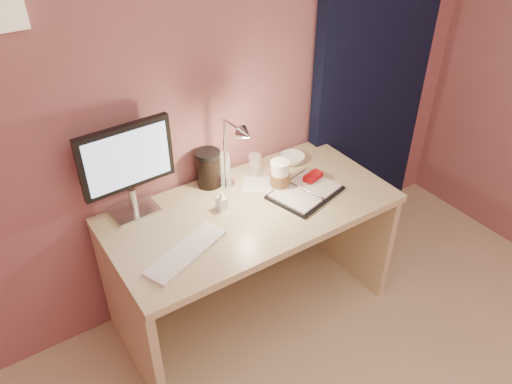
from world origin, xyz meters
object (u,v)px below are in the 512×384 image
desk (244,234)px  dark_jar (209,170)px  monitor (127,163)px  desk_lamp (234,152)px  clear_cup (255,165)px  coffee_cup (280,176)px  keyboard (187,252)px  planner (306,191)px  product_box (221,166)px  bowl (292,159)px  lotion_bottle (221,201)px

desk → dark_jar: (-0.08, 0.21, 0.31)m
monitor → desk_lamp: (0.47, -0.14, -0.03)m
desk_lamp → clear_cup: bearing=22.0°
coffee_cup → desk_lamp: (-0.22, 0.08, 0.17)m
dark_jar → desk_lamp: 0.23m
clear_cup → keyboard: bearing=-148.9°
planner → dark_jar: bearing=123.0°
planner → coffee_cup: 0.15m
planner → product_box: 0.46m
bowl → desk_lamp: size_ratio=0.36×
desk → lotion_bottle: 0.30m
coffee_cup → desk_lamp: desk_lamp is taller
coffee_cup → dark_jar: size_ratio=0.93×
desk → clear_cup: 0.36m
dark_jar → lotion_bottle: bearing=-103.6°
planner → clear_cup: clear_cup is taller
monitor → bowl: (0.89, -0.05, -0.25)m
planner → clear_cup: 0.31m
coffee_cup → lotion_bottle: 0.33m
desk → desk_lamp: (-0.02, 0.05, 0.47)m
keyboard → desk_lamp: desk_lamp is taller
keyboard → product_box: (0.43, 0.44, 0.06)m
coffee_cup → lotion_bottle: (-0.33, 0.02, -0.03)m
monitor → planner: monitor is taller
keyboard → clear_cup: size_ratio=3.47×
bowl → lotion_bottle: size_ratio=1.45×
monitor → planner: (0.78, -0.32, -0.26)m
desk → planner: planner is taller
coffee_cup → bowl: bearing=39.6°
coffee_cup → clear_cup: 0.18m
desk → bowl: 0.50m
keyboard → product_box: product_box is taller
monitor → clear_cup: 0.69m
monitor → lotion_bottle: (0.36, -0.21, -0.23)m
desk → monitor: monitor is taller
lotion_bottle → desk_lamp: (0.11, 0.06, 0.20)m
keyboard → clear_cup: bearing=9.0°
monitor → coffee_cup: size_ratio=2.85×
lotion_bottle → dark_jar: (0.05, 0.21, 0.04)m
keyboard → planner: 0.71m
planner → desk_lamp: 0.43m
desk → dark_jar: dark_jar is taller
keyboard → dark_jar: (0.34, 0.41, 0.08)m
desk → dark_jar: 0.38m
lotion_bottle → product_box: product_box is taller
bowl → lotion_bottle: (-0.53, -0.15, 0.03)m
coffee_cup → lotion_bottle: size_ratio=1.66×
keyboard → bowl: (0.82, 0.34, 0.01)m
desk → coffee_cup: (0.20, -0.02, 0.30)m
bowl → desk_lamp: 0.49m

